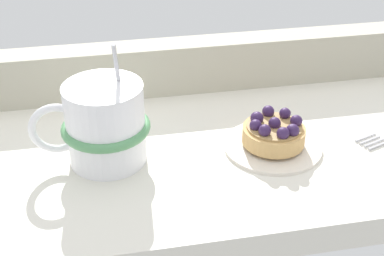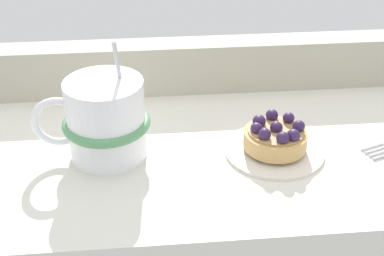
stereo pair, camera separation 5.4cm
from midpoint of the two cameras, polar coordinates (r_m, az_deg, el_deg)
The scene contains 5 objects.
ground_plane at distance 69.62cm, azimuth 0.57°, elevation -2.71°, with size 74.39×35.68×3.70cm, color silver.
window_rail_back at distance 80.23cm, azimuth -1.64°, elevation 6.68°, with size 72.90×4.71×7.36cm, color #B2AD99.
dessert_plate at distance 67.47cm, azimuth 6.28°, elevation -1.85°, with size 12.26×12.26×0.87cm.
raspberry_tart at distance 66.43cm, azimuth 6.38°, elevation -0.47°, with size 7.73×7.73×3.59cm.
coffee_mug at distance 63.89cm, azimuth -11.70°, elevation 0.32°, with size 14.02×10.45×14.93cm.
Camera 1 is at (-14.41, -56.12, 37.09)cm, focal length 50.41 mm.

